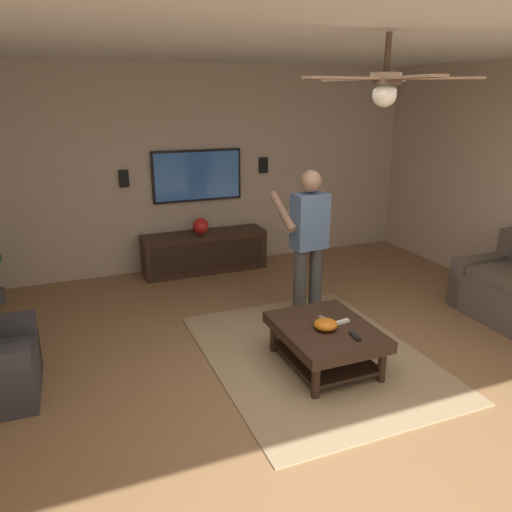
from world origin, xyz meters
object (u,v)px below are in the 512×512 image
object	(u,v)px
tv	(197,176)
remote_grey	(325,320)
coffee_table	(325,337)
person_standing	(308,237)
wall_speaker_right	(124,179)
ceiling_fan	(386,83)
wall_speaker_left	(263,165)
media_console	(205,252)
remote_white	(342,322)
remote_black	(355,336)
vase_round	(201,226)
bowl	(326,324)

from	to	relation	value
tv	remote_grey	bearing A→B (deg)	5.95
coffee_table	person_standing	xyz separation A→B (m)	(0.97, -0.31, 0.64)
tv	person_standing	world-z (taller)	tv
person_standing	wall_speaker_right	xyz separation A→B (m)	(2.18, 1.57, 0.39)
remote_grey	wall_speaker_right	distance (m)	3.44
tv	ceiling_fan	size ratio (longest dim) A/B	1.03
wall_speaker_left	remote_grey	bearing A→B (deg)	167.61
media_console	person_standing	xyz separation A→B (m)	(-1.93, -0.58, 0.66)
remote_white	remote_black	size ratio (longest dim) A/B	1.00
person_standing	remote_white	bearing A→B (deg)	166.53
remote_grey	wall_speaker_left	bearing A→B (deg)	-28.25
person_standing	media_console	bearing A→B (deg)	12.10
wall_speaker_left	ceiling_fan	distance (m)	3.97
coffee_table	remote_grey	world-z (taller)	remote_grey
tv	person_standing	size ratio (longest dim) A/B	0.76
wall_speaker_right	tv	bearing A→B (deg)	-90.77
remote_grey	vase_round	distance (m)	2.81
ceiling_fan	media_console	bearing A→B (deg)	4.34
person_standing	bowl	distance (m)	1.18
remote_black	wall_speaker_right	bearing A→B (deg)	28.21
media_console	remote_white	xyz separation A→B (m)	(-2.90, -0.43, 0.14)
coffee_table	wall_speaker_right	world-z (taller)	wall_speaker_right
media_console	ceiling_fan	distance (m)	4.13
bowl	remote_grey	distance (m)	0.18
coffee_table	remote_black	distance (m)	0.33
person_standing	bowl	xyz separation A→B (m)	(-1.02, 0.35, -0.49)
remote_white	wall_speaker_right	bearing A→B (deg)	105.24
remote_white	remote_black	distance (m)	0.29
media_console	tv	xyz separation A→B (m)	(0.24, 0.00, 1.03)
remote_white	media_console	bearing A→B (deg)	89.56
remote_white	remote_grey	distance (m)	0.15
ceiling_fan	vase_round	bearing A→B (deg)	5.21
vase_round	remote_grey	bearing A→B (deg)	-172.43
tv	remote_black	bearing A→B (deg)	6.51
wall_speaker_left	wall_speaker_right	world-z (taller)	wall_speaker_left
media_console	remote_grey	distance (m)	2.82
wall_speaker_left	vase_round	bearing A→B (deg)	104.99
bowl	remote_black	world-z (taller)	bowl
wall_speaker_left	media_console	bearing A→B (deg)	104.41
vase_round	coffee_table	bearing A→B (deg)	-173.63
media_console	wall_speaker_left	distance (m)	1.51
bowl	ceiling_fan	xyz separation A→B (m)	(-0.56, -0.03, 1.99)
remote_white	ceiling_fan	distance (m)	2.12
media_console	remote_black	bearing A→B (deg)	6.99
media_console	wall_speaker_left	bearing A→B (deg)	104.41
remote_white	remote_grey	world-z (taller)	same
remote_white	remote_black	world-z (taller)	same
media_console	bowl	bearing A→B (deg)	4.56
vase_round	wall_speaker_right	distance (m)	1.17
wall_speaker_right	remote_black	bearing A→B (deg)	-158.22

